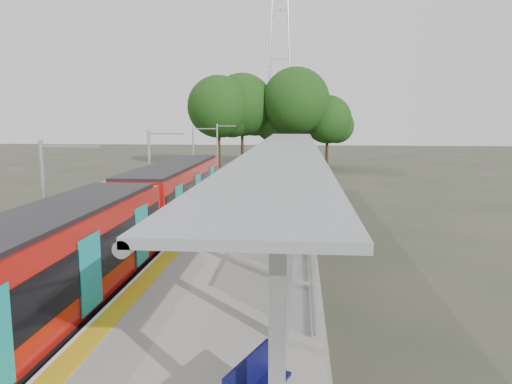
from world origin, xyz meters
The scene contains 14 objects.
trackbed centered at (-4.50, 20.00, 0.12)m, with size 3.00×70.00×0.24m, color #59544C.
platform centered at (0.00, 20.00, 0.50)m, with size 6.00×50.00×1.00m, color gray.
tactile_strip centered at (-2.55, 20.00, 1.01)m, with size 0.60×50.00×0.02m, color gold.
end_fence centered at (0.00, 44.95, 1.60)m, with size 6.00×0.10×1.20m, color #9EA0A5.
train centered at (-4.50, 10.29, 2.05)m, with size 2.74×27.60×3.62m.
canopy centered at (1.61, 16.19, 4.20)m, with size 3.27×38.00×3.66m.
pylon centered at (-1.00, 73.00, 19.00)m, with size 8.00×4.00×38.00m, color #9EA0A5, non-canonical shape.
tree_cluster centered at (-1.76, 52.12, 7.24)m, with size 19.68×10.23×12.04m.
catenary_masts centered at (-6.22, 19.00, 2.91)m, with size 2.08×48.16×5.40m.
bench_mid centered at (2.60, 19.25, 1.60)m, with size 0.91×1.73×1.13m.
bench_far centered at (1.99, 25.74, 1.57)m, with size 0.82×1.65×1.08m.
info_pillar_near centered at (1.65, 9.60, 1.76)m, with size 0.40×0.40×1.76m.
info_pillar_far centered at (1.72, 15.22, 1.83)m, with size 0.43×0.43×1.92m.
litter_bin centered at (1.12, 21.44, 1.44)m, with size 0.43×0.43×0.87m, color #9EA0A5.
Camera 1 is at (2.29, -8.96, 6.17)m, focal length 35.00 mm.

